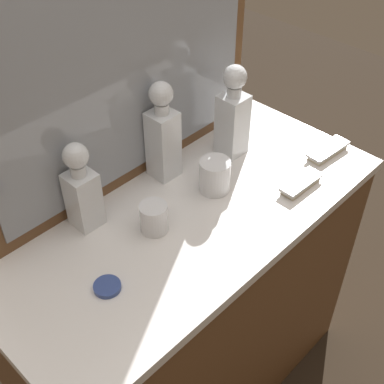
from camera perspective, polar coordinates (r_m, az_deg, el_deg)
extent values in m
plane|color=#2D2319|center=(2.14, 0.00, -20.08)|extent=(6.00, 6.00, 0.00)
cube|color=brown|center=(1.77, 0.00, -13.34)|extent=(1.13, 0.50, 0.86)
cube|color=white|center=(1.43, 0.00, -2.89)|extent=(1.17, 0.52, 0.03)
cube|color=brown|center=(1.35, -7.69, 14.42)|extent=(0.93, 0.03, 0.76)
cube|color=gray|center=(1.34, -7.27, 14.23)|extent=(0.85, 0.01, 0.68)
cube|color=white|center=(1.37, -11.81, -0.80)|extent=(0.07, 0.07, 0.16)
cube|color=#8C4C14|center=(1.39, -11.61, -1.87)|extent=(0.06, 0.06, 0.09)
cylinder|color=white|center=(1.31, -12.38, 2.36)|extent=(0.04, 0.04, 0.03)
sphere|color=white|center=(1.28, -12.66, 3.91)|extent=(0.07, 0.07, 0.07)
cube|color=white|center=(1.49, -3.18, 5.21)|extent=(0.08, 0.08, 0.21)
cube|color=#8C4C14|center=(1.51, -3.13, 4.06)|extent=(0.06, 0.06, 0.14)
cylinder|color=white|center=(1.42, -3.36, 9.15)|extent=(0.04, 0.04, 0.03)
sphere|color=white|center=(1.40, -3.43, 10.73)|extent=(0.07, 0.07, 0.07)
cube|color=white|center=(1.59, 4.42, 7.36)|extent=(0.08, 0.08, 0.20)
cube|color=#8C4C14|center=(1.61, 4.36, 6.39)|extent=(0.07, 0.07, 0.13)
cylinder|color=white|center=(1.53, 4.64, 10.95)|extent=(0.04, 0.04, 0.03)
sphere|color=white|center=(1.50, 4.74, 12.49)|extent=(0.07, 0.07, 0.07)
cylinder|color=white|center=(1.35, -4.21, -2.83)|extent=(0.07, 0.07, 0.08)
cylinder|color=silver|center=(1.38, -4.14, -3.89)|extent=(0.07, 0.07, 0.01)
cylinder|color=white|center=(1.47, 2.51, 1.81)|extent=(0.09, 0.09, 0.10)
cylinder|color=silver|center=(1.50, 2.46, 0.53)|extent=(0.08, 0.08, 0.01)
cube|color=#B7A88C|center=(1.53, 11.83, 0.72)|extent=(0.13, 0.05, 0.01)
cube|color=#B7B5AD|center=(1.53, 11.89, 1.06)|extent=(0.15, 0.05, 0.01)
cube|color=#B7A88C|center=(1.68, 14.64, 4.26)|extent=(0.14, 0.06, 0.01)
cube|color=#B7B5AD|center=(1.67, 14.71, 4.59)|extent=(0.16, 0.07, 0.01)
cylinder|color=#33478C|center=(1.26, -9.28, -10.21)|extent=(0.07, 0.07, 0.01)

